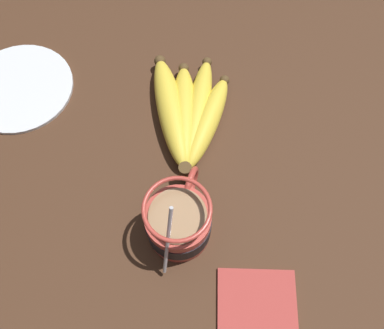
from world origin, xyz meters
TOP-DOWN VIEW (x-y plane):
  - table at (0.00, 0.00)cm, footprint 113.91×113.91cm
  - coffee_mug at (-8.85, 1.10)cm, footprint 15.06×9.27cm
  - banana_bunch at (9.72, 5.79)cm, footprint 23.42×15.55cm
  - napkin at (-18.42, -13.14)cm, footprint 17.85×14.65cm
  - small_plate at (7.08, 35.60)cm, footprint 18.51×18.51cm

SIDE VIEW (x-z plane):
  - table at x=0.00cm, z-range 0.00..3.38cm
  - napkin at x=-18.42cm, z-range 3.38..3.98cm
  - small_plate at x=7.08cm, z-range 3.38..3.98cm
  - banana_bunch at x=9.72cm, z-range 3.19..7.61cm
  - coffee_mug at x=-8.85cm, z-range 0.03..15.00cm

